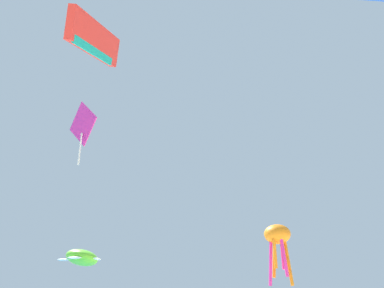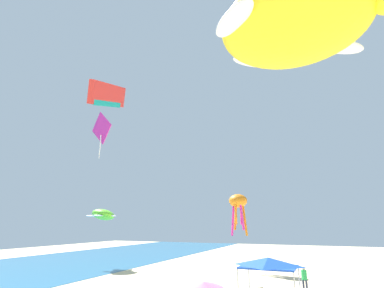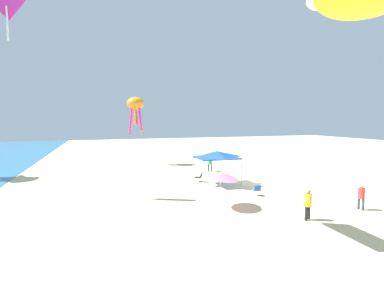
{
  "view_description": "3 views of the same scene",
  "coord_description": "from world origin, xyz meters",
  "px_view_note": "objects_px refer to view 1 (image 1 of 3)",
  "views": [
    {
      "loc": [
        -17.22,
        2.19,
        2.64
      ],
      "look_at": [
        -1.46,
        9.29,
        9.61
      ],
      "focal_mm": 36.51,
      "sensor_mm": 36.0,
      "label": 1
    },
    {
      "loc": [
        -19.51,
        0.52,
        4.91
      ],
      "look_at": [
        -1.46,
        8.11,
        10.29
      ],
      "focal_mm": 27.4,
      "sensor_mm": 36.0,
      "label": 2
    },
    {
      "loc": [
        -20.61,
        13.15,
        5.49
      ],
      "look_at": [
        1.48,
        5.72,
        3.46
      ],
      "focal_mm": 25.98,
      "sensor_mm": 36.0,
      "label": 3
    }
  ],
  "objects_px": {
    "kite_octopus_orange": "(278,237)",
    "kite_turtle_lime": "(82,258)",
    "kite_diamond_magenta": "(83,126)",
    "kite_parafoil_red": "(95,40)"
  },
  "relations": [
    {
      "from": "kite_octopus_orange",
      "to": "kite_turtle_lime",
      "type": "relative_size",
      "value": 1.03
    },
    {
      "from": "kite_octopus_orange",
      "to": "kite_diamond_magenta",
      "type": "distance_m",
      "value": 16.99
    },
    {
      "from": "kite_parafoil_red",
      "to": "kite_octopus_orange",
      "type": "relative_size",
      "value": 0.9
    },
    {
      "from": "kite_octopus_orange",
      "to": "kite_diamond_magenta",
      "type": "relative_size",
      "value": 1.01
    },
    {
      "from": "kite_turtle_lime",
      "to": "kite_diamond_magenta",
      "type": "height_order",
      "value": "kite_diamond_magenta"
    },
    {
      "from": "kite_parafoil_red",
      "to": "kite_diamond_magenta",
      "type": "distance_m",
      "value": 12.55
    },
    {
      "from": "kite_diamond_magenta",
      "to": "kite_turtle_lime",
      "type": "bearing_deg",
      "value": 131.6
    },
    {
      "from": "kite_diamond_magenta",
      "to": "kite_octopus_orange",
      "type": "bearing_deg",
      "value": 57.12
    },
    {
      "from": "kite_parafoil_red",
      "to": "kite_turtle_lime",
      "type": "height_order",
      "value": "kite_parafoil_red"
    },
    {
      "from": "kite_diamond_magenta",
      "to": "kite_parafoil_red",
      "type": "bearing_deg",
      "value": -41.81
    }
  ]
}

